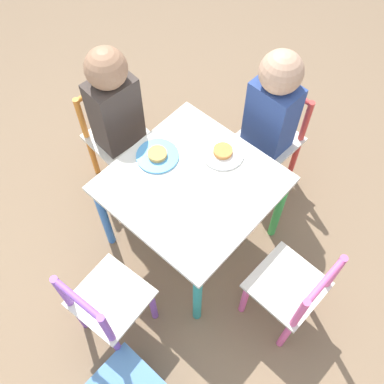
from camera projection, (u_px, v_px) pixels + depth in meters
name	position (u px, v px, depth m)	size (l,w,h in m)	color
ground_plane	(192.00, 236.00, 2.16)	(6.00, 6.00, 0.00)	#7F664C
kids_table	(192.00, 191.00, 1.82)	(0.61, 0.61, 0.47)	silver
chair_orange	(116.00, 138.00, 2.14)	(0.28, 0.28, 0.54)	silver
chair_red	(271.00, 140.00, 2.14)	(0.27, 0.27, 0.54)	silver
chair_purple	(107.00, 305.00, 1.71)	(0.28, 0.28, 0.54)	silver
chair_pink	(291.00, 291.00, 1.74)	(0.27, 0.27, 0.54)	silver
child_right	(117.00, 112.00, 1.93)	(0.23, 0.21, 0.82)	#4C608E
child_front	(270.00, 114.00, 1.92)	(0.21, 0.23, 0.81)	#38383D
plate_right	(157.00, 155.00, 1.82)	(0.17, 0.17, 0.03)	#4C9EE0
plate_front	(223.00, 153.00, 1.83)	(0.18, 0.18, 0.03)	white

